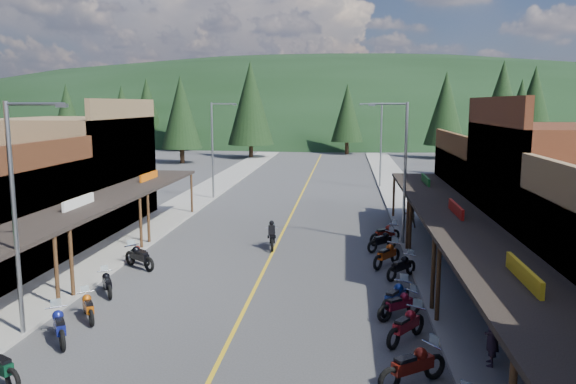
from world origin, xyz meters
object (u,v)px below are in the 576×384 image
(pine_5, at_px, (534,103))
(pedestrian_east_b, at_px, (410,214))
(shop_west_3, at_px, (73,172))
(bike_east_5, at_px, (406,324))
(bike_east_6, at_px, (400,304))
(streetlight_2, at_px, (403,167))
(pine_0, at_px, (67,113))
(bike_east_7, at_px, (395,296))
(streetlight_0, at_px, (18,209))
(bike_east_10, at_px, (382,240))
(pine_1, at_px, (181,108))
(bike_west_5, at_px, (59,325))
(bike_east_8, at_px, (402,265))
(pine_3, at_px, (347,113))
(streetlight_1, at_px, (214,146))
(bike_west_7, at_px, (107,282))
(bike_west_6, at_px, (88,306))
(shop_east_3, at_px, (511,194))
(pedestrian_east_a, at_px, (492,337))
(bike_west_8, at_px, (139,256))
(streetlight_3, at_px, (379,141))
(pine_4, at_px, (446,108))
(pine_10, at_px, (181,112))
(pine_2, at_px, (251,103))
(bike_west_9, at_px, (139,253))
(pine_11, at_px, (502,111))
(bike_east_11, at_px, (385,233))
(bike_east_9, at_px, (387,254))
(pine_8, at_px, (123,121))

(pine_5, height_order, pedestrian_east_b, pine_5)
(shop_west_3, height_order, bike_east_5, shop_west_3)
(bike_east_6, bearing_deg, streetlight_2, 137.21)
(pine_0, bearing_deg, bike_east_7, -54.56)
(streetlight_0, xyz_separation_m, bike_east_10, (12.82, 12.72, -3.85))
(streetlight_2, xyz_separation_m, pedestrian_east_b, (0.97, 4.18, -3.46))
(shop_west_3, distance_m, pedestrian_east_b, 21.87)
(pine_1, distance_m, bike_west_5, 78.79)
(pine_0, relative_size, bike_east_8, 5.22)
(pine_3, distance_m, bike_east_8, 64.37)
(streetlight_1, xyz_separation_m, bike_west_7, (0.94, -23.59, -3.92))
(bike_west_6, relative_size, bike_east_10, 0.91)
(streetlight_2, height_order, bike_west_6, streetlight_2)
(shop_east_3, bearing_deg, streetlight_2, -154.12)
(bike_east_5, bearing_deg, pedestrian_east_a, -0.78)
(streetlight_1, xyz_separation_m, bike_east_10, (12.82, -15.28, -3.85))
(pedestrian_east_a, bearing_deg, bike_west_5, -83.38)
(shop_west_3, height_order, pine_3, pine_3)
(pedestrian_east_a, bearing_deg, bike_east_10, -161.29)
(streetlight_1, distance_m, bike_west_8, 20.20)
(streetlight_3, bearing_deg, streetlight_2, -90.00)
(pine_4, bearing_deg, pine_3, 156.80)
(pine_5, relative_size, pine_10, 1.21)
(pine_2, bearing_deg, bike_west_8, -85.94)
(streetlight_0, xyz_separation_m, pine_2, (-3.05, 64.00, 3.53))
(pedestrian_east_b, bearing_deg, pedestrian_east_a, 74.46)
(shop_east_3, relative_size, pedestrian_east_b, 6.37)
(pine_0, xyz_separation_m, pine_3, (44.00, 4.00, 0.00))
(pine_4, height_order, bike_west_9, pine_4)
(bike_west_8, xyz_separation_m, bike_east_6, (11.94, -5.19, -0.06))
(pine_4, bearing_deg, pine_5, 36.87)
(bike_east_5, height_order, bike_east_8, bike_east_5)
(streetlight_2, distance_m, bike_east_8, 7.19)
(streetlight_1, relative_size, pine_10, 0.69)
(shop_east_3, xyz_separation_m, bike_west_6, (-19.29, -15.65, -1.98))
(pine_5, height_order, pedestrian_east_a, pine_5)
(pine_11, distance_m, bike_east_5, 45.82)
(pine_5, bearing_deg, bike_east_8, -111.48)
(bike_west_5, xyz_separation_m, bike_east_10, (11.47, 13.04, -0.02))
(pine_0, height_order, bike_west_9, pine_0)
(bike_east_7, relative_size, pedestrian_east_b, 1.32)
(pine_1, xyz_separation_m, bike_west_7, (17.99, -71.59, -6.70))
(bike_east_7, relative_size, bike_east_11, 1.00)
(shop_west_3, bearing_deg, streetlight_1, 57.44)
(shop_west_3, xyz_separation_m, bike_east_9, (19.69, -7.55, -2.86))
(pedestrian_east_b, bearing_deg, pine_11, -131.58)
(pine_8, xyz_separation_m, bike_east_11, (28.12, -31.75, -5.33))
(pine_5, distance_m, bike_east_8, 75.64)
(pine_2, height_order, bike_west_9, pine_2)
(bike_west_6, distance_m, bike_east_10, 15.89)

